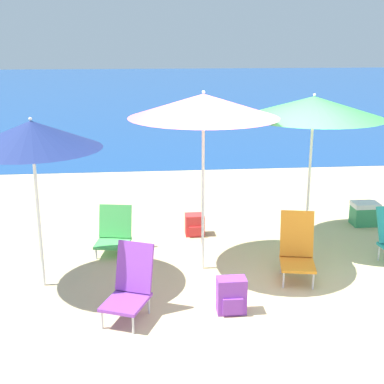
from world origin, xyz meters
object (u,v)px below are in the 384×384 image
(beach_umbrella_pink, at_px, (203,106))
(cooler_box, at_px, (365,213))
(backpack_purple, at_px, (231,296))
(beach_umbrella_green, at_px, (314,107))
(backpack_red, at_px, (195,225))
(beach_chair_purple, at_px, (130,284))
(beach_chair_orange, at_px, (297,248))
(beach_umbrella_navy, at_px, (32,135))
(beach_chair_green, at_px, (114,232))

(beach_umbrella_pink, distance_m, cooler_box, 3.67)
(backpack_purple, bearing_deg, beach_umbrella_green, 53.39)
(backpack_purple, bearing_deg, cooler_box, 44.96)
(backpack_purple, relative_size, backpack_red, 1.25)
(beach_chair_purple, distance_m, beach_chair_orange, 2.19)
(beach_umbrella_navy, distance_m, beach_chair_green, 2.02)
(beach_chair_orange, bearing_deg, cooler_box, 58.71)
(beach_umbrella_pink, bearing_deg, beach_chair_green, 149.07)
(beach_umbrella_pink, relative_size, beach_umbrella_navy, 1.12)
(beach_umbrella_pink, xyz_separation_m, beach_chair_purple, (-0.91, -1.13, -1.75))
(beach_chair_green, height_order, backpack_red, beach_chair_green)
(beach_umbrella_navy, height_order, backpack_purple, beach_umbrella_navy)
(beach_umbrella_pink, xyz_separation_m, beach_umbrella_green, (1.61, 0.74, -0.13))
(beach_umbrella_pink, bearing_deg, backpack_red, 88.90)
(beach_chair_purple, distance_m, cooler_box, 4.50)
(beach_umbrella_pink, relative_size, beach_chair_green, 3.57)
(beach_umbrella_pink, relative_size, backpack_red, 7.13)
(beach_chair_orange, height_order, backpack_red, beach_chair_orange)
(beach_umbrella_green, bearing_deg, beach_chair_orange, -112.87)
(beach_umbrella_green, bearing_deg, cooler_box, 29.95)
(backpack_red, bearing_deg, beach_umbrella_green, -17.34)
(beach_chair_purple, bearing_deg, beach_umbrella_green, 59.53)
(beach_umbrella_pink, xyz_separation_m, beach_umbrella_navy, (-1.98, -0.30, -0.26))
(beach_umbrella_navy, bearing_deg, beach_umbrella_green, 16.24)
(beach_umbrella_green, height_order, beach_chair_orange, beach_umbrella_green)
(beach_umbrella_navy, xyz_separation_m, cooler_box, (4.76, 1.72, -1.66))
(beach_umbrella_navy, height_order, beach_chair_green, beach_umbrella_navy)
(beach_chair_purple, height_order, backpack_purple, beach_chair_purple)
(backpack_purple, bearing_deg, beach_chair_green, 125.54)
(beach_chair_orange, bearing_deg, beach_chair_purple, -148.22)
(beach_chair_green, xyz_separation_m, backpack_purple, (1.34, -1.88, -0.09))
(beach_umbrella_pink, xyz_separation_m, backpack_red, (0.02, 1.24, -1.96))
(cooler_box, bearing_deg, backpack_red, -176.22)
(beach_chair_purple, bearing_deg, beach_chair_green, 120.60)
(beach_chair_green, distance_m, backpack_purple, 2.31)
(beach_umbrella_green, xyz_separation_m, cooler_box, (1.18, 0.68, -1.80))
(beach_chair_green, distance_m, backpack_red, 1.31)
(beach_umbrella_navy, distance_m, beach_chair_purple, 2.01)
(beach_umbrella_navy, xyz_separation_m, beach_chair_purple, (1.06, -0.83, -1.49))
(beach_chair_orange, distance_m, backpack_red, 1.97)
(backpack_purple, distance_m, backpack_red, 2.43)
(beach_umbrella_navy, height_order, cooler_box, beach_umbrella_navy)
(backpack_purple, bearing_deg, beach_chair_purple, 177.59)
(beach_umbrella_pink, relative_size, beach_umbrella_green, 1.06)
(backpack_red, relative_size, cooler_box, 0.79)
(beach_umbrella_green, bearing_deg, backpack_red, 162.66)
(backpack_red, bearing_deg, beach_chair_green, -155.50)
(beach_umbrella_pink, xyz_separation_m, beach_chair_orange, (1.14, -0.37, -1.73))
(beach_chair_purple, bearing_deg, cooler_box, 57.50)
(beach_umbrella_green, xyz_separation_m, beach_chair_green, (-2.77, -0.05, -1.70))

